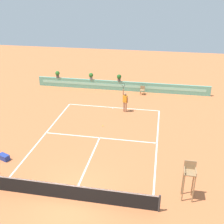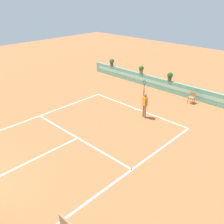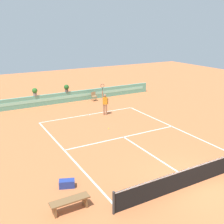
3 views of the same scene
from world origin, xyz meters
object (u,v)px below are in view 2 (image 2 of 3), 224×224
(tennis_player, at_px, (145,103))
(tennis_ball_near_baseline, at_px, (98,126))
(potted_plant_centre, at_px, (170,76))
(potted_plant_far_left, at_px, (112,62))
(ball_kid_chair, at_px, (192,97))
(potted_plant_left, at_px, (141,69))

(tennis_player, height_order, tennis_ball_near_baseline, tennis_player)
(potted_plant_centre, height_order, potted_plant_far_left, same)
(tennis_ball_near_baseline, relative_size, potted_plant_far_left, 0.09)
(ball_kid_chair, distance_m, potted_plant_left, 5.61)
(tennis_ball_near_baseline, relative_size, potted_plant_left, 0.09)
(tennis_player, bearing_deg, potted_plant_left, 129.92)
(ball_kid_chair, distance_m, tennis_player, 4.63)
(tennis_player, height_order, potted_plant_far_left, tennis_player)
(potted_plant_far_left, bearing_deg, tennis_player, -32.86)
(ball_kid_chair, height_order, potted_plant_far_left, potted_plant_far_left)
(tennis_player, xyz_separation_m, potted_plant_left, (-4.34, 5.18, 0.36))
(potted_plant_left, bearing_deg, potted_plant_far_left, 180.00)
(tennis_player, xyz_separation_m, tennis_ball_near_baseline, (-1.32, -3.01, -1.02))
(ball_kid_chair, height_order, potted_plant_left, potted_plant_left)
(tennis_player, distance_m, potted_plant_far_left, 9.56)
(potted_plant_left, bearing_deg, tennis_player, -50.08)
(tennis_ball_near_baseline, height_order, potted_plant_centre, potted_plant_centre)
(potted_plant_left, height_order, potted_plant_centre, same)
(tennis_player, distance_m, tennis_ball_near_baseline, 3.44)
(tennis_player, bearing_deg, potted_plant_centre, 104.66)
(potted_plant_left, height_order, potted_plant_far_left, same)
(ball_kid_chair, distance_m, potted_plant_far_left, 9.24)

